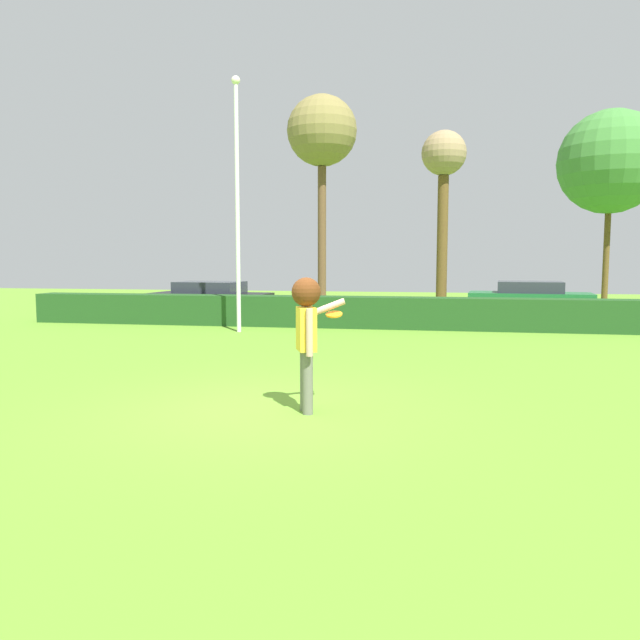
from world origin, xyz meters
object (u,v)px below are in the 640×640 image
(frisbee, at_px, (334,314))
(parked_car_black, at_px, (210,298))
(willow_tree, at_px, (444,167))
(parked_car_green, at_px, (530,297))
(person, at_px, (307,324))
(birch_tree, at_px, (611,162))
(bare_elm_tree, at_px, (322,134))
(lamppost, at_px, (237,194))

(frisbee, bearing_deg, parked_car_black, 117.65)
(willow_tree, bearing_deg, parked_car_black, -157.50)
(parked_car_black, bearing_deg, parked_car_green, 11.74)
(person, height_order, parked_car_black, person)
(parked_car_green, bearing_deg, person, -108.65)
(willow_tree, distance_m, birch_tree, 7.80)
(frisbee, bearing_deg, parked_car_green, 72.01)
(bare_elm_tree, bearing_deg, birch_tree, 24.95)
(parked_car_green, height_order, willow_tree, willow_tree)
(person, xyz_separation_m, parked_car_black, (-6.09, 12.56, -0.51))
(person, xyz_separation_m, parked_car_green, (5.02, 14.87, -0.51))
(parked_car_green, relative_size, willow_tree, 0.64)
(person, relative_size, birch_tree, 0.22)
(person, xyz_separation_m, frisbee, (0.31, 0.36, 0.10))
(frisbee, distance_m, birch_tree, 21.58)
(person, bearing_deg, parked_car_black, 115.85)
(bare_elm_tree, relative_size, birch_tree, 0.97)
(frisbee, height_order, bare_elm_tree, bare_elm_tree)
(frisbee, distance_m, willow_tree, 16.15)
(lamppost, height_order, willow_tree, lamppost)
(parked_car_green, height_order, birch_tree, birch_tree)
(person, bearing_deg, willow_tree, 83.06)
(willow_tree, height_order, birch_tree, birch_tree)
(lamppost, bearing_deg, willow_tree, 52.32)
(parked_car_black, height_order, willow_tree, willow_tree)
(parked_car_black, bearing_deg, bare_elm_tree, 27.57)
(lamppost, distance_m, parked_car_green, 11.24)
(frisbee, height_order, willow_tree, willow_tree)
(parked_car_black, xyz_separation_m, parked_car_green, (11.10, 2.31, 0.00))
(bare_elm_tree, bearing_deg, willow_tree, 17.96)
(lamppost, xyz_separation_m, birch_tree, (12.47, 11.12, 2.20))
(frisbee, xyz_separation_m, birch_tree, (8.43, 19.30, 4.71))
(lamppost, bearing_deg, parked_car_green, 35.85)
(frisbee, relative_size, birch_tree, 0.03)
(frisbee, bearing_deg, bare_elm_tree, 100.98)
(person, bearing_deg, parked_car_green, 71.35)
(parked_car_green, relative_size, birch_tree, 0.53)
(person, height_order, birch_tree, birch_tree)
(parked_car_black, relative_size, birch_tree, 0.53)
(bare_elm_tree, bearing_deg, parked_car_green, 3.07)
(birch_tree, bearing_deg, bare_elm_tree, -155.05)
(person, xyz_separation_m, bare_elm_tree, (-2.43, 14.47, 5.35))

